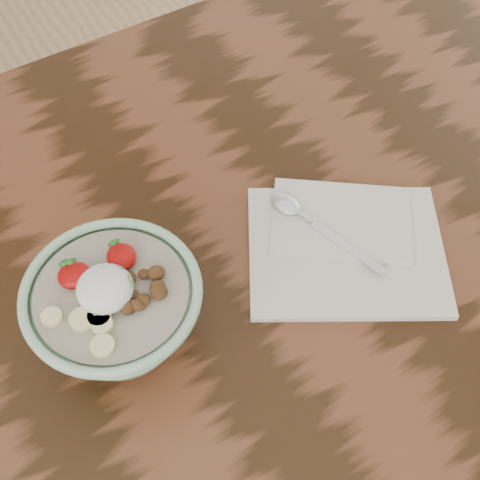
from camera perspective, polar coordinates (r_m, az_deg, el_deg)
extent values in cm
cube|color=black|center=(86.15, -5.51, -2.44)|extent=(160.00, 90.00, 4.00)
cylinder|color=#4C2D19|center=(162.70, 12.42, 10.96)|extent=(7.00, 7.00, 71.00)
cylinder|color=#9CD2A9|center=(79.17, -9.86, -8.08)|extent=(8.43, 8.43, 1.20)
torus|color=#9CD2A9|center=(70.69, -10.97, -4.43)|extent=(19.16, 19.16, 1.10)
cylinder|color=#A79E8A|center=(71.20, -10.90, -4.68)|extent=(16.25, 16.25, 1.00)
ellipsoid|color=white|center=(69.81, -11.45, -4.10)|extent=(5.95, 5.95, 3.27)
ellipsoid|color=#990807|center=(71.99, -10.09, -1.41)|extent=(3.17, 3.49, 1.75)
cone|color=#286623|center=(72.55, -10.60, -0.47)|extent=(1.40, 1.03, 1.52)
ellipsoid|color=#990807|center=(71.84, -14.21, -3.01)|extent=(2.85, 3.13, 1.57)
cone|color=#286623|center=(72.33, -14.64, -2.14)|extent=(1.40, 1.03, 1.52)
ellipsoid|color=#990807|center=(71.67, -13.70, -2.96)|extent=(3.02, 3.32, 1.66)
cone|color=#286623|center=(72.20, -14.16, -2.05)|extent=(1.40, 1.03, 1.52)
cylinder|color=beige|center=(70.24, -15.76, -6.36)|extent=(2.16, 2.16, 0.70)
cylinder|color=beige|center=(68.63, -11.69, -7.09)|extent=(2.27, 2.27, 0.70)
cylinder|color=beige|center=(69.13, -11.92, -6.43)|extent=(2.41, 2.41, 0.70)
cylinder|color=beige|center=(67.52, -11.64, -8.85)|extent=(2.46, 2.46, 0.70)
cylinder|color=beige|center=(69.35, -13.35, -6.63)|extent=(2.56, 2.56, 0.70)
ellipsoid|color=#543318|center=(69.19, -8.25, -5.07)|extent=(2.11, 2.09, 1.11)
ellipsoid|color=#543318|center=(68.89, -8.77, -5.51)|extent=(2.05, 2.09, 1.29)
ellipsoid|color=#543318|center=(70.53, -7.18, -2.82)|extent=(2.11, 1.93, 1.48)
ellipsoid|color=#543318|center=(68.92, -9.61, -5.65)|extent=(2.09, 2.21, 1.28)
ellipsoid|color=#543318|center=(68.92, -9.50, -5.87)|extent=(1.66, 1.67, 0.97)
ellipsoid|color=#543318|center=(70.67, -9.54, -3.25)|extent=(2.55, 2.55, 0.93)
ellipsoid|color=#543318|center=(70.91, -8.21, -2.88)|extent=(1.77, 1.76, 0.78)
ellipsoid|color=#543318|center=(69.29, -6.91, -4.46)|extent=(2.32, 2.21, 1.41)
ellipsoid|color=#543318|center=(69.67, -7.04, -4.01)|extent=(2.44, 2.43, 1.30)
ellipsoid|color=#543318|center=(69.76, -9.06, -4.63)|extent=(1.63, 1.61, 0.70)
ellipsoid|color=#543318|center=(69.76, -7.20, -4.04)|extent=(1.20, 1.61, 1.11)
cylinder|color=#377632|center=(69.70, -12.55, -3.25)|extent=(1.58, 0.41, 0.23)
cylinder|color=#377632|center=(70.22, -11.48, -2.26)|extent=(1.47, 0.29, 0.23)
cylinder|color=#377632|center=(68.49, -10.80, -4.31)|extent=(1.50, 0.86, 0.24)
cylinder|color=#377632|center=(69.77, -12.69, -3.21)|extent=(1.35, 0.70, 0.23)
cylinder|color=#377632|center=(68.80, -9.28, -3.48)|extent=(0.25, 1.55, 0.23)
cylinder|color=#377632|center=(69.87, -10.20, -2.33)|extent=(0.80, 1.02, 0.22)
cylinder|color=#377632|center=(69.13, -10.35, -3.32)|extent=(0.72, 1.59, 0.24)
cylinder|color=#377632|center=(68.33, -10.61, -4.47)|extent=(0.99, 1.00, 0.22)
cylinder|color=#377632|center=(68.36, -11.06, -4.56)|extent=(1.17, 1.26, 0.23)
cylinder|color=#377632|center=(69.18, -10.42, -3.28)|extent=(1.22, 0.94, 0.23)
cylinder|color=#377632|center=(69.70, -11.37, -2.87)|extent=(1.12, 0.85, 0.22)
cube|color=white|center=(85.37, 9.04, -0.89)|extent=(31.13, 29.47, 0.94)
cube|color=white|center=(87.13, 8.64, 1.67)|extent=(21.66, 20.49, 0.56)
cube|color=silver|center=(84.18, 9.15, -0.63)|extent=(4.33, 11.24, 0.35)
cylinder|color=silver|center=(86.18, 5.37, 2.08)|extent=(1.52, 3.05, 0.69)
ellipsoid|color=silver|center=(87.08, 3.92, 3.13)|extent=(4.22, 5.23, 0.94)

